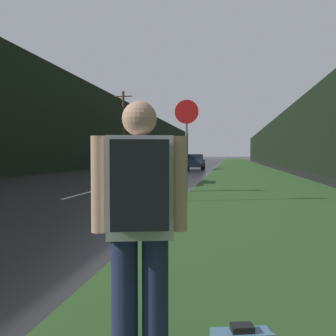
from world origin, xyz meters
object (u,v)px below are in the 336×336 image
object	(u,v)px
car_passing_far	(195,162)
hitchhiker_with_backpack	(140,220)
car_passing_near	(161,169)
stop_sign	(186,139)

from	to	relation	value
car_passing_far	hitchhiker_with_backpack	bearing A→B (deg)	95.04
hitchhiker_with_backpack	car_passing_near	bearing A→B (deg)	86.05
car_passing_near	car_passing_far	distance (m)	17.44
stop_sign	car_passing_near	size ratio (longest dim) A/B	0.76
stop_sign	hitchhiker_with_backpack	size ratio (longest dim) A/B	1.75
hitchhiker_with_backpack	car_passing_far	world-z (taller)	hitchhiker_with_backpack
stop_sign	car_passing_near	bearing A→B (deg)	107.30
car_passing_near	car_passing_far	world-z (taller)	car_passing_far
stop_sign	car_passing_near	xyz separation A→B (m)	(-2.15, 6.89, -1.21)
stop_sign	hitchhiker_with_backpack	xyz separation A→B (m)	(0.76, -8.59, -0.91)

